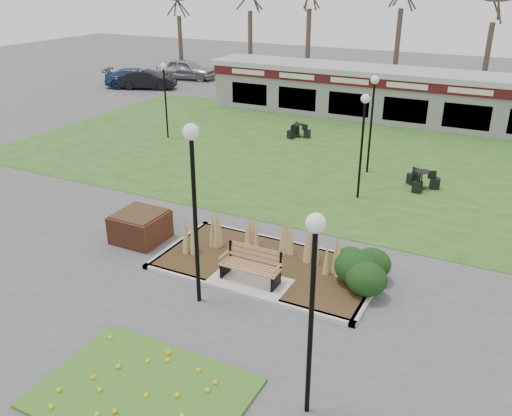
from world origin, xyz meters
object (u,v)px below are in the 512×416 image
at_px(bistro_set_a, 298,132).
at_px(lamp_post_near_left, 193,177).
at_px(park_bench, 252,264).
at_px(food_pavilion, 412,97).
at_px(lamp_post_far_left, 164,84).
at_px(lamp_post_near_right, 313,274).
at_px(car_silver, 186,69).
at_px(car_black, 148,80).
at_px(brick_planter, 140,226).
at_px(lamp_post_mid_right, 363,124).
at_px(car_blue, 138,78).
at_px(bistro_set_b, 421,182).
at_px(lamp_post_mid_left, 373,103).

bearing_deg(bistro_set_a, lamp_post_near_left, -76.60).
bearing_deg(park_bench, bistro_set_a, 107.84).
relative_size(food_pavilion, lamp_post_far_left, 6.44).
distance_m(food_pavilion, lamp_post_near_right, 23.73).
distance_m(food_pavilion, car_silver, 19.82).
bearing_deg(car_black, lamp_post_near_right, -159.23).
xyz_separation_m(food_pavilion, lamp_post_near_left, (-0.84, -21.11, 2.00)).
height_order(lamp_post_near_right, bistro_set_a, lamp_post_near_right).
distance_m(brick_planter, lamp_post_near_right, 9.18).
relative_size(brick_planter, lamp_post_mid_right, 0.38).
xyz_separation_m(lamp_post_mid_right, bistro_set_a, (-5.27, 6.65, -2.65)).
bearing_deg(car_silver, bistro_set_a, -137.71).
distance_m(lamp_post_mid_right, bistro_set_a, 8.90).
height_order(park_bench, lamp_post_mid_right, lamp_post_mid_right).
bearing_deg(car_blue, lamp_post_mid_right, -144.55).
bearing_deg(brick_planter, bistro_set_a, 90.44).
relative_size(food_pavilion, bistro_set_b, 18.17).
xyz_separation_m(car_silver, car_blue, (-1.23, -4.58, -0.11)).
height_order(food_pavilion, lamp_post_near_left, lamp_post_near_left).
xyz_separation_m(food_pavilion, car_silver, (-18.99, 5.62, -0.66)).
height_order(park_bench, bistro_set_b, park_bench).
distance_m(lamp_post_near_right, lamp_post_far_left, 19.95).
distance_m(park_bench, lamp_post_near_left, 3.31).
distance_m(park_bench, bistro_set_b, 9.80).
xyz_separation_m(lamp_post_near_left, lamp_post_mid_left, (1.11, 11.68, -0.46)).
distance_m(bistro_set_a, car_black, 16.31).
relative_size(park_bench, food_pavilion, 0.07).
bearing_deg(brick_planter, lamp_post_near_left, -31.10).
height_order(lamp_post_near_right, lamp_post_mid_left, lamp_post_near_right).
relative_size(bistro_set_a, car_silver, 0.27).
height_order(lamp_post_far_left, car_black, lamp_post_far_left).
xyz_separation_m(brick_planter, car_blue, (-15.82, 20.00, 0.23)).
xyz_separation_m(lamp_post_near_left, car_blue, (-19.38, 22.15, -2.77)).
relative_size(lamp_post_near_right, lamp_post_mid_right, 1.07).
bearing_deg(food_pavilion, car_silver, 163.52).
xyz_separation_m(lamp_post_mid_left, car_black, (-19.61, 10.47, -2.33)).
distance_m(lamp_post_far_left, car_black, 13.48).
xyz_separation_m(lamp_post_mid_right, car_black, (-20.10, 13.42, -2.22)).
height_order(lamp_post_mid_right, bistro_set_b, lamp_post_mid_right).
height_order(lamp_post_mid_left, car_silver, lamp_post_mid_left).
distance_m(park_bench, lamp_post_mid_right, 7.72).
xyz_separation_m(food_pavilion, bistro_set_a, (-4.50, -5.73, -1.23)).
bearing_deg(car_black, car_silver, -25.98).
height_order(lamp_post_near_left, car_black, lamp_post_near_left).
distance_m(food_pavilion, lamp_post_near_left, 21.22).
bearing_deg(brick_planter, car_black, 126.75).
bearing_deg(lamp_post_near_left, lamp_post_mid_right, 79.57).
xyz_separation_m(park_bench, lamp_post_mid_left, (0.28, 10.28, 2.42)).
bearing_deg(bistro_set_b, brick_planter, -129.47).
xyz_separation_m(lamp_post_near_left, lamp_post_near_right, (3.99, -2.35, -0.37)).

